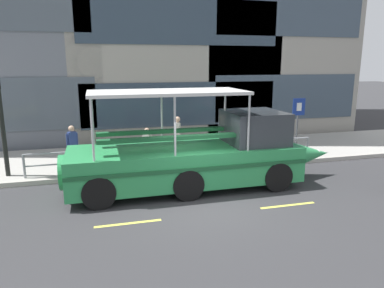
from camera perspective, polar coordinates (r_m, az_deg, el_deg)
name	(u,v)px	position (r m, az deg, el deg)	size (l,w,h in m)	color
ground_plane	(204,202)	(11.24, 1.86, -9.29)	(120.00, 120.00, 0.00)	#333335
sidewalk	(168,155)	(16.38, -3.85, -1.82)	(32.00, 4.80, 0.18)	#A8A59E
curb_edge	(181,171)	(14.04, -1.84, -4.32)	(32.00, 0.18, 0.18)	#B2ADA3
lane_centreline	(213,214)	(10.45, 3.33, -11.07)	(25.80, 0.12, 0.01)	#DBD64C
curb_guardrail	(180,152)	(14.19, -1.92, -1.27)	(11.55, 0.09, 0.89)	gray
traffic_light_pole	(0,109)	(14.27, -28.32, 4.92)	(0.24, 0.46, 4.06)	black
parking_sign	(298,116)	(16.81, 16.56, 4.29)	(0.60, 0.12, 2.51)	#4C4F54
duck_tour_boat	(201,156)	(12.32, 1.47, -1.89)	(9.68, 2.56, 3.35)	#2D9351
pedestrian_near_bow	(236,134)	(15.94, 7.02, 1.58)	(0.46, 0.22, 1.60)	black
pedestrian_mid_left	(178,133)	(15.61, -2.32, 1.84)	(0.24, 0.51, 1.78)	#47423D
pedestrian_mid_right	(147,142)	(14.54, -7.17, 0.25)	(0.36, 0.30, 1.50)	#47423D
pedestrian_near_stern	(72,142)	(14.82, -18.56, 0.30)	(0.43, 0.31, 1.66)	#47423D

